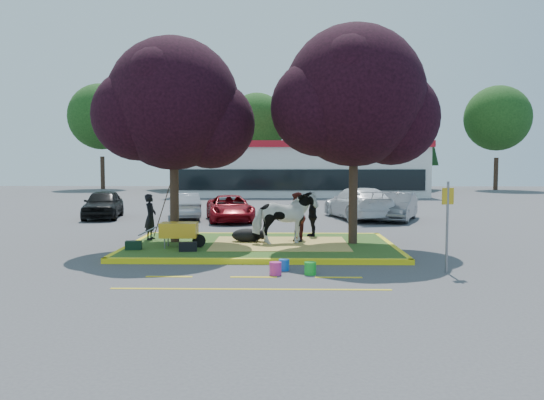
{
  "coord_description": "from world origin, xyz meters",
  "views": [
    {
      "loc": [
        0.69,
        -16.49,
        2.68
      ],
      "look_at": [
        0.34,
        0.5,
        1.49
      ],
      "focal_mm": 35.0,
      "sensor_mm": 36.0,
      "label": 1
    }
  ],
  "objects_px": {
    "calf": "(247,235)",
    "car_silver": "(184,206)",
    "wheelbarrow": "(179,230)",
    "bucket_green": "(310,268)",
    "bucket_blue": "(284,265)",
    "car_black": "(103,204)",
    "bucket_pink": "(275,269)",
    "handler": "(150,217)",
    "cow": "(284,218)",
    "sign_post": "(447,217)"
  },
  "relations": [
    {
      "from": "bucket_blue",
      "to": "cow",
      "type": "bearing_deg",
      "value": 89.68
    },
    {
      "from": "wheelbarrow",
      "to": "handler",
      "type": "bearing_deg",
      "value": 127.23
    },
    {
      "from": "wheelbarrow",
      "to": "bucket_green",
      "type": "height_order",
      "value": "wheelbarrow"
    },
    {
      "from": "wheelbarrow",
      "to": "car_silver",
      "type": "bearing_deg",
      "value": 98.43
    },
    {
      "from": "cow",
      "to": "calf",
      "type": "distance_m",
      "value": 1.4
    },
    {
      "from": "bucket_green",
      "to": "car_black",
      "type": "bearing_deg",
      "value": 126.13
    },
    {
      "from": "bucket_green",
      "to": "sign_post",
      "type": "bearing_deg",
      "value": 5.14
    },
    {
      "from": "handler",
      "to": "sign_post",
      "type": "xyz_separation_m",
      "value": [
        8.39,
        -4.44,
        0.46
      ]
    },
    {
      "from": "handler",
      "to": "bucket_green",
      "type": "distance_m",
      "value": 6.97
    },
    {
      "from": "handler",
      "to": "cow",
      "type": "bearing_deg",
      "value": -96.71
    },
    {
      "from": "calf",
      "to": "sign_post",
      "type": "relative_size",
      "value": 0.45
    },
    {
      "from": "handler",
      "to": "bucket_green",
      "type": "relative_size",
      "value": 4.96
    },
    {
      "from": "calf",
      "to": "bucket_blue",
      "type": "height_order",
      "value": "calf"
    },
    {
      "from": "cow",
      "to": "bucket_pink",
      "type": "height_order",
      "value": "cow"
    },
    {
      "from": "bucket_green",
      "to": "car_silver",
      "type": "distance_m",
      "value": 14.03
    },
    {
      "from": "calf",
      "to": "car_silver",
      "type": "xyz_separation_m",
      "value": [
        -3.65,
        8.66,
        0.25
      ]
    },
    {
      "from": "car_silver",
      "to": "cow",
      "type": "bearing_deg",
      "value": 103.47
    },
    {
      "from": "bucket_green",
      "to": "bucket_pink",
      "type": "bearing_deg",
      "value": -176.48
    },
    {
      "from": "cow",
      "to": "wheelbarrow",
      "type": "relative_size",
      "value": 1.0
    },
    {
      "from": "calf",
      "to": "bucket_pink",
      "type": "relative_size",
      "value": 3.2
    },
    {
      "from": "wheelbarrow",
      "to": "sign_post",
      "type": "bearing_deg",
      "value": -23.14
    },
    {
      "from": "bucket_green",
      "to": "cow",
      "type": "bearing_deg",
      "value": 99.01
    },
    {
      "from": "calf",
      "to": "bucket_pink",
      "type": "bearing_deg",
      "value": -87.74
    },
    {
      "from": "handler",
      "to": "bucket_pink",
      "type": "bearing_deg",
      "value": -134.1
    },
    {
      "from": "cow",
      "to": "bucket_green",
      "type": "height_order",
      "value": "cow"
    },
    {
      "from": "bucket_pink",
      "to": "car_silver",
      "type": "distance_m",
      "value": 13.77
    },
    {
      "from": "bucket_green",
      "to": "car_silver",
      "type": "bearing_deg",
      "value": 112.92
    },
    {
      "from": "calf",
      "to": "car_silver",
      "type": "height_order",
      "value": "car_silver"
    },
    {
      "from": "cow",
      "to": "sign_post",
      "type": "distance_m",
      "value": 5.33
    },
    {
      "from": "bucket_green",
      "to": "bucket_pink",
      "type": "xyz_separation_m",
      "value": [
        -0.84,
        -0.05,
        0.0
      ]
    },
    {
      "from": "sign_post",
      "to": "bucket_blue",
      "type": "relative_size",
      "value": 7.93
    },
    {
      "from": "wheelbarrow",
      "to": "bucket_blue",
      "type": "relative_size",
      "value": 7.02
    },
    {
      "from": "bucket_blue",
      "to": "car_silver",
      "type": "bearing_deg",
      "value": 111.23
    },
    {
      "from": "calf",
      "to": "handler",
      "type": "xyz_separation_m",
      "value": [
        -3.24,
        0.49,
        0.54
      ]
    },
    {
      "from": "sign_post",
      "to": "bucket_green",
      "type": "height_order",
      "value": "sign_post"
    },
    {
      "from": "calf",
      "to": "handler",
      "type": "distance_m",
      "value": 3.32
    },
    {
      "from": "bucket_blue",
      "to": "car_black",
      "type": "xyz_separation_m",
      "value": [
        -8.77,
        12.4,
        0.55
      ]
    },
    {
      "from": "cow",
      "to": "calf",
      "type": "height_order",
      "value": "cow"
    },
    {
      "from": "bucket_green",
      "to": "car_black",
      "type": "relative_size",
      "value": 0.08
    },
    {
      "from": "calf",
      "to": "bucket_green",
      "type": "bearing_deg",
      "value": -77.4
    },
    {
      "from": "handler",
      "to": "car_silver",
      "type": "xyz_separation_m",
      "value": [
        -0.41,
        8.17,
        -0.29
      ]
    },
    {
      "from": "cow",
      "to": "car_silver",
      "type": "bearing_deg",
      "value": 12.9
    },
    {
      "from": "bucket_green",
      "to": "car_silver",
      "type": "height_order",
      "value": "car_silver"
    },
    {
      "from": "wheelbarrow",
      "to": "sign_post",
      "type": "height_order",
      "value": "sign_post"
    },
    {
      "from": "calf",
      "to": "car_black",
      "type": "height_order",
      "value": "car_black"
    },
    {
      "from": "calf",
      "to": "bucket_blue",
      "type": "relative_size",
      "value": 3.54
    },
    {
      "from": "car_silver",
      "to": "calf",
      "type": "bearing_deg",
      "value": 98.19
    },
    {
      "from": "calf",
      "to": "wheelbarrow",
      "type": "distance_m",
      "value": 2.28
    },
    {
      "from": "wheelbarrow",
      "to": "cow",
      "type": "bearing_deg",
      "value": 11.26
    },
    {
      "from": "car_silver",
      "to": "car_black",
      "type": "bearing_deg",
      "value": -14.22
    }
  ]
}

